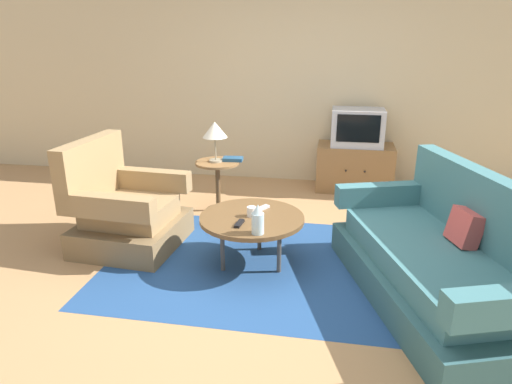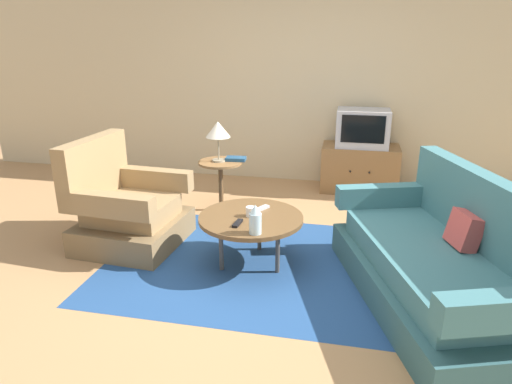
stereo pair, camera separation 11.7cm
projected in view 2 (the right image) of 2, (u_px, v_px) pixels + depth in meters
ground_plane at (262, 268)px, 3.76m from camera, size 16.00×16.00×0.00m
back_wall at (301, 75)px, 5.65m from camera, size 9.00×0.12×2.70m
area_rug at (251, 263)px, 3.84m from camera, size 2.41×1.87×0.00m
armchair at (126, 210)px, 4.12m from camera, size 0.90×0.94×0.97m
couch at (439, 265)px, 3.19m from camera, size 1.41×2.05×0.93m
coffee_table at (251, 219)px, 3.71m from camera, size 0.86×0.86×0.43m
side_table at (221, 175)px, 4.87m from camera, size 0.47×0.47×0.55m
tv_stand at (359, 168)px, 5.53m from camera, size 0.91×0.51×0.56m
television at (363, 128)px, 5.35m from camera, size 0.61×0.42×0.44m
table_lamp at (218, 130)px, 4.71m from camera, size 0.26×0.26×0.43m
vase at (255, 220)px, 3.35m from camera, size 0.09×0.09×0.23m
mug at (251, 212)px, 3.69m from camera, size 0.12×0.08×0.08m
tv_remote_dark at (238, 223)px, 3.54m from camera, size 0.06×0.15×0.02m
tv_remote_silver at (262, 208)px, 3.84m from camera, size 0.12×0.15×0.02m
book at (236, 159)px, 4.85m from camera, size 0.22×0.15×0.04m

